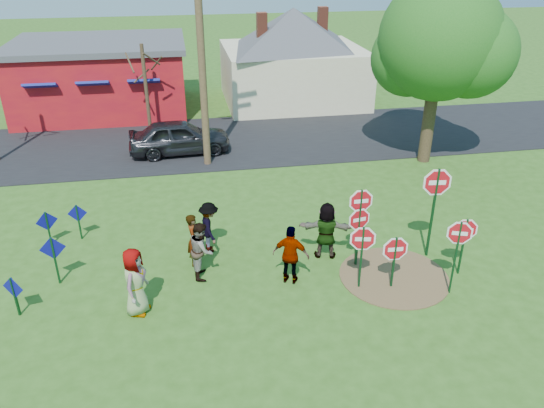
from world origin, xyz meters
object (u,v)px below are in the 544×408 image
Objects in this scene: leafy_tree at (442,46)px; stop_sign_d at (436,191)px; person_b at (194,240)px; suv at (179,137)px; stop_sign_c at (458,241)px; person_a at (135,282)px; utility_pole at (201,42)px; stop_sign_b at (360,208)px; stop_sign_a at (362,244)px.

stop_sign_d is at bearing -114.66° from leafy_tree.
stop_sign_d is 7.36m from person_b.
person_b reaches higher than suv.
suv is (-7.18, 12.20, -0.86)m from stop_sign_c.
person_a is at bearing 169.89° from suv.
person_b is (-6.96, 2.76, -0.83)m from stop_sign_c.
utility_pole is (2.53, 10.04, 4.29)m from person_a.
stop_sign_c is at bearing -60.58° from utility_pole.
utility_pole is at bearing 172.46° from leafy_tree.
utility_pole is (1.15, -1.49, 4.44)m from suv.
stop_sign_b reaches higher than person_b.
leafy_tree is (10.83, -2.78, 4.19)m from suv.
person_b is 0.37× the size of suv.
stop_sign_c is 10.64m from leafy_tree.
stop_sign_a is at bearing -70.09° from person_a.
leafy_tree reaches higher than suv.
stop_sign_b is 6.62m from person_a.
utility_pole is (-6.04, 10.71, 3.58)m from stop_sign_c.
stop_sign_d is at bearing 36.35° from stop_sign_a.
person_b is (-4.84, 0.88, -1.07)m from stop_sign_b.
stop_sign_c is (2.43, -0.70, 0.25)m from stop_sign_a.
utility_pole is at bearing 1.43° from person_b.
suv is at bearing 9.41° from person_b.
stop_sign_b is 0.85× the size of stop_sign_d.
person_a is (-8.78, -1.30, -1.28)m from stop_sign_d.
stop_sign_c is 0.24× the size of utility_pole.
stop_sign_a is 5.02m from person_b.
stop_sign_a is 1.09× the size of person_a.
stop_sign_a is 1.32m from stop_sign_b.
stop_sign_d is at bearing -54.42° from utility_pole.
person_b is (-4.53, 2.07, -0.59)m from stop_sign_a.
utility_pole is (-3.61, 10.01, 3.82)m from stop_sign_a.
utility_pole reaches higher than stop_sign_d.
person_b is 0.17× the size of utility_pole.
stop_sign_a is 3.04m from stop_sign_d.
person_a is (-6.44, -1.22, -0.95)m from stop_sign_b.
stop_sign_c is at bearing -5.23° from stop_sign_a.
suv is at bearing 165.62° from leafy_tree.
person_a is 0.42× the size of suv.
stop_sign_a is 0.68× the size of stop_sign_d.
utility_pole reaches higher than stop_sign_b.
leafy_tree reaches higher than stop_sign_d.
person_a reaches higher than person_b.
stop_sign_c is at bearing -152.80° from suv.
stop_sign_d is 0.40× the size of leafy_tree.
stop_sign_a is 11.31m from utility_pole.
stop_sign_b is at bearing 158.22° from stop_sign_c.
stop_sign_d is at bearing 1.48° from stop_sign_b.
person_b is at bearing 169.21° from stop_sign_b.
utility_pole reaches higher than person_a.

